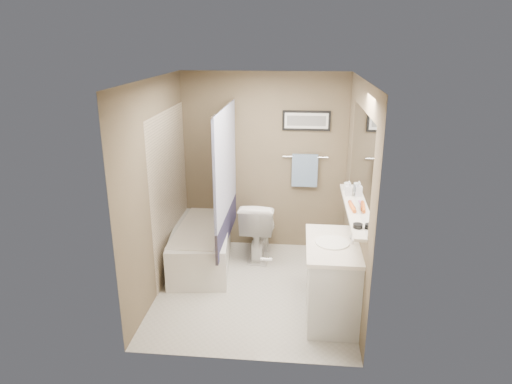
# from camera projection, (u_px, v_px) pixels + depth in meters

# --- Properties ---
(ground) EXTENTS (2.50, 2.50, 0.00)m
(ground) POSITION_uv_depth(u_px,v_px,m) (255.00, 289.00, 5.35)
(ground) COLOR beige
(ground) RESTS_ON ground
(ceiling) EXTENTS (2.20, 2.50, 0.04)m
(ceiling) POSITION_uv_depth(u_px,v_px,m) (255.00, 81.00, 4.59)
(ceiling) COLOR silver
(ceiling) RESTS_ON wall_back
(wall_back) EXTENTS (2.20, 0.04, 2.40)m
(wall_back) POSITION_uv_depth(u_px,v_px,m) (264.00, 163.00, 6.13)
(wall_back) COLOR brown
(wall_back) RESTS_ON ground
(wall_front) EXTENTS (2.20, 0.04, 2.40)m
(wall_front) POSITION_uv_depth(u_px,v_px,m) (240.00, 239.00, 3.81)
(wall_front) COLOR brown
(wall_front) RESTS_ON ground
(wall_left) EXTENTS (0.04, 2.50, 2.40)m
(wall_left) POSITION_uv_depth(u_px,v_px,m) (158.00, 189.00, 5.07)
(wall_left) COLOR brown
(wall_left) RESTS_ON ground
(wall_right) EXTENTS (0.04, 2.50, 2.40)m
(wall_right) POSITION_uv_depth(u_px,v_px,m) (355.00, 195.00, 4.87)
(wall_right) COLOR brown
(wall_right) RESTS_ON ground
(tile_surround) EXTENTS (0.02, 1.55, 2.00)m
(tile_surround) POSITION_uv_depth(u_px,v_px,m) (171.00, 192.00, 5.60)
(tile_surround) COLOR #C1AF92
(tile_surround) RESTS_ON wall_left
(curtain_rod) EXTENTS (0.02, 1.55, 0.02)m
(curtain_rod) POSITION_uv_depth(u_px,v_px,m) (224.00, 107.00, 5.20)
(curtain_rod) COLOR silver
(curtain_rod) RESTS_ON wall_left
(curtain_upper) EXTENTS (0.03, 1.45, 1.28)m
(curtain_upper) POSITION_uv_depth(u_px,v_px,m) (225.00, 162.00, 5.41)
(curtain_upper) COLOR silver
(curtain_upper) RESTS_ON curtain_rod
(curtain_lower) EXTENTS (0.03, 1.45, 0.36)m
(curtain_lower) POSITION_uv_depth(u_px,v_px,m) (227.00, 225.00, 5.67)
(curtain_lower) COLOR #2A274A
(curtain_lower) RESTS_ON curtain_rod
(mirror) EXTENTS (0.02, 1.60, 1.00)m
(mirror) POSITION_uv_depth(u_px,v_px,m) (361.00, 161.00, 4.59)
(mirror) COLOR silver
(mirror) RESTS_ON wall_right
(shelf) EXTENTS (0.12, 1.60, 0.03)m
(shelf) POSITION_uv_depth(u_px,v_px,m) (352.00, 209.00, 4.76)
(shelf) COLOR silver
(shelf) RESTS_ON wall_right
(towel_bar) EXTENTS (0.60, 0.02, 0.02)m
(towel_bar) POSITION_uv_depth(u_px,v_px,m) (305.00, 157.00, 6.03)
(towel_bar) COLOR silver
(towel_bar) RESTS_ON wall_back
(towel) EXTENTS (0.34, 0.05, 0.44)m
(towel) POSITION_uv_depth(u_px,v_px,m) (305.00, 170.00, 6.07)
(towel) COLOR #97BADC
(towel) RESTS_ON towel_bar
(art_frame) EXTENTS (0.62, 0.02, 0.26)m
(art_frame) POSITION_uv_depth(u_px,v_px,m) (306.00, 121.00, 5.89)
(art_frame) COLOR black
(art_frame) RESTS_ON wall_back
(art_mat) EXTENTS (0.56, 0.00, 0.20)m
(art_mat) POSITION_uv_depth(u_px,v_px,m) (306.00, 121.00, 5.88)
(art_mat) COLOR white
(art_mat) RESTS_ON art_frame
(art_image) EXTENTS (0.50, 0.00, 0.13)m
(art_image) POSITION_uv_depth(u_px,v_px,m) (306.00, 121.00, 5.88)
(art_image) COLOR #595959
(art_image) RESTS_ON art_mat
(door) EXTENTS (0.80, 0.02, 2.00)m
(door) POSITION_uv_depth(u_px,v_px,m) (305.00, 264.00, 3.81)
(door) COLOR silver
(door) RESTS_ON wall_front
(door_handle) EXTENTS (0.10, 0.02, 0.02)m
(door_handle) POSITION_uv_depth(u_px,v_px,m) (266.00, 259.00, 3.89)
(door_handle) COLOR silver
(door_handle) RESTS_ON door
(bathtub) EXTENTS (0.87, 1.57, 0.50)m
(bathtub) POSITION_uv_depth(u_px,v_px,m) (202.00, 245.00, 5.90)
(bathtub) COLOR silver
(bathtub) RESTS_ON ground
(tub_rim) EXTENTS (0.56, 1.36, 0.02)m
(tub_rim) POSITION_uv_depth(u_px,v_px,m) (201.00, 227.00, 5.82)
(tub_rim) COLOR silver
(tub_rim) RESTS_ON bathtub
(toilet) EXTENTS (0.47, 0.79, 0.79)m
(toilet) POSITION_uv_depth(u_px,v_px,m) (259.00, 228.00, 6.06)
(toilet) COLOR white
(toilet) RESTS_ON ground
(vanity) EXTENTS (0.50, 0.90, 0.80)m
(vanity) POSITION_uv_depth(u_px,v_px,m) (332.00, 282.00, 4.71)
(vanity) COLOR silver
(vanity) RESTS_ON ground
(countertop) EXTENTS (0.54, 0.96, 0.04)m
(countertop) POSITION_uv_depth(u_px,v_px,m) (333.00, 245.00, 4.58)
(countertop) COLOR white
(countertop) RESTS_ON vanity
(sink_basin) EXTENTS (0.34, 0.34, 0.01)m
(sink_basin) POSITION_uv_depth(u_px,v_px,m) (332.00, 243.00, 4.57)
(sink_basin) COLOR white
(sink_basin) RESTS_ON countertop
(faucet_spout) EXTENTS (0.02, 0.02, 0.10)m
(faucet_spout) POSITION_uv_depth(u_px,v_px,m) (353.00, 240.00, 4.54)
(faucet_spout) COLOR silver
(faucet_spout) RESTS_ON countertop
(faucet_knob) EXTENTS (0.05, 0.05, 0.05)m
(faucet_knob) POSITION_uv_depth(u_px,v_px,m) (352.00, 237.00, 4.64)
(faucet_knob) COLOR silver
(faucet_knob) RESTS_ON countertop
(candle_bowl_near) EXTENTS (0.09, 0.09, 0.04)m
(candle_bowl_near) POSITION_uv_depth(u_px,v_px,m) (358.00, 226.00, 4.24)
(candle_bowl_near) COLOR black
(candle_bowl_near) RESTS_ON shelf
(hair_brush_front) EXTENTS (0.06, 0.22, 0.04)m
(hair_brush_front) POSITION_uv_depth(u_px,v_px,m) (353.00, 208.00, 4.69)
(hair_brush_front) COLOR orange
(hair_brush_front) RESTS_ON shelf
(hair_brush_back) EXTENTS (0.06, 0.22, 0.04)m
(hair_brush_back) POSITION_uv_depth(u_px,v_px,m) (352.00, 205.00, 4.76)
(hair_brush_back) COLOR #BF4C1B
(hair_brush_back) RESTS_ON shelf
(pink_comb) EXTENTS (0.04, 0.16, 0.01)m
(pink_comb) POSITION_uv_depth(u_px,v_px,m) (351.00, 203.00, 4.88)
(pink_comb) COLOR pink
(pink_comb) RESTS_ON shelf
(glass_jar) EXTENTS (0.08, 0.08, 0.10)m
(glass_jar) POSITION_uv_depth(u_px,v_px,m) (347.00, 187.00, 5.25)
(glass_jar) COLOR white
(glass_jar) RESTS_ON shelf
(soap_bottle) EXTENTS (0.07, 0.08, 0.16)m
(soap_bottle) POSITION_uv_depth(u_px,v_px,m) (349.00, 188.00, 5.10)
(soap_bottle) COLOR #999999
(soap_bottle) RESTS_ON shelf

